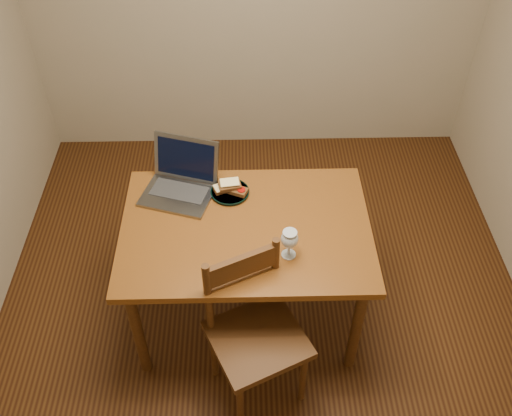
{
  "coord_description": "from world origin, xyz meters",
  "views": [
    {
      "loc": [
        -0.09,
        -2.12,
        2.89
      ],
      "look_at": [
        -0.04,
        -0.01,
        0.8
      ],
      "focal_mm": 40.0,
      "sensor_mm": 36.0,
      "label": 1
    }
  ],
  "objects_px": {
    "table": "(246,238)",
    "laptop": "(181,178)",
    "plate": "(230,192)",
    "chair": "(255,329)",
    "milk_glass": "(289,244)"
  },
  "relations": [
    {
      "from": "milk_glass",
      "to": "laptop",
      "type": "distance_m",
      "value": 0.75
    },
    {
      "from": "plate",
      "to": "chair",
      "type": "bearing_deg",
      "value": -80.38
    },
    {
      "from": "chair",
      "to": "milk_glass",
      "type": "distance_m",
      "value": 0.45
    },
    {
      "from": "table",
      "to": "milk_glass",
      "type": "xyz_separation_m",
      "value": [
        0.21,
        -0.2,
        0.17
      ]
    },
    {
      "from": "laptop",
      "to": "plate",
      "type": "bearing_deg",
      "value": 6.18
    },
    {
      "from": "milk_glass",
      "to": "laptop",
      "type": "relative_size",
      "value": 0.37
    },
    {
      "from": "table",
      "to": "plate",
      "type": "bearing_deg",
      "value": 108.29
    },
    {
      "from": "laptop",
      "to": "table",
      "type": "bearing_deg",
      "value": -23.9
    },
    {
      "from": "chair",
      "to": "milk_glass",
      "type": "bearing_deg",
      "value": 33.02
    },
    {
      "from": "table",
      "to": "laptop",
      "type": "bearing_deg",
      "value": 138.67
    },
    {
      "from": "milk_glass",
      "to": "chair",
      "type": "bearing_deg",
      "value": -122.1
    },
    {
      "from": "table",
      "to": "laptop",
      "type": "height_order",
      "value": "laptop"
    },
    {
      "from": "chair",
      "to": "plate",
      "type": "distance_m",
      "value": 0.77
    },
    {
      "from": "chair",
      "to": "plate",
      "type": "bearing_deg",
      "value": 74.74
    },
    {
      "from": "table",
      "to": "laptop",
      "type": "relative_size",
      "value": 2.85
    }
  ]
}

